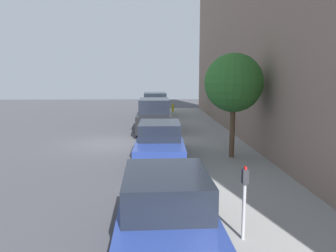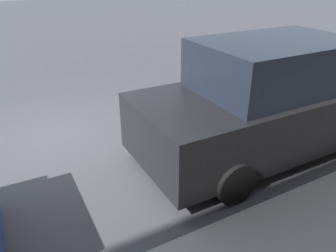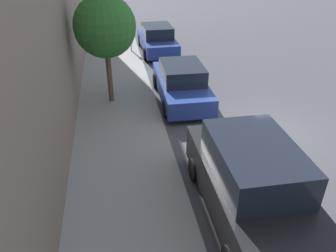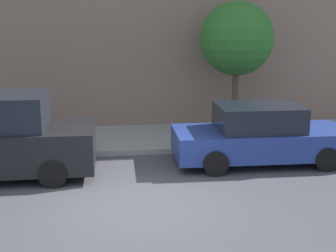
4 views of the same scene
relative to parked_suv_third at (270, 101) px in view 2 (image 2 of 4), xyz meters
The scene contains 2 objects.
ground_plane 4.07m from the parked_suv_third, 123.75° to the right, with size 60.00×60.00×0.00m, color #424247.
parked_suv_third is the anchor object (origin of this frame).
Camera 2 is at (5.96, -0.82, 3.05)m, focal length 35.00 mm.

